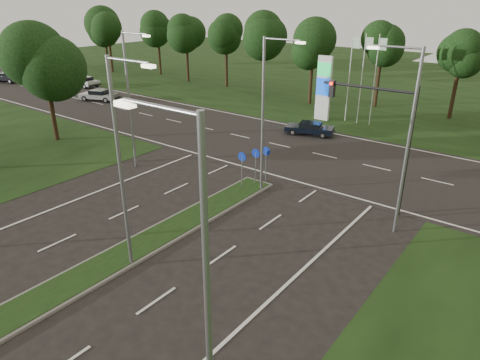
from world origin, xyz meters
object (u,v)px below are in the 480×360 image
Objects in this scene: far_car_a at (99,95)px; far_car_c at (8,77)px; far_car_b at (83,81)px; navy_sedan at (310,128)px.

far_car_c reaches higher than far_car_a.
far_car_a is 1.03× the size of far_car_b.
far_car_b is at bearing 46.19° from far_car_a.
navy_sedan is 0.85× the size of far_car_c.
far_car_a is 9.48m from far_car_b.
navy_sedan is 34.16m from far_car_b.
navy_sedan is 25.64m from far_car_a.
far_car_c is at bearing 77.56° from navy_sedan.
far_car_a is at bearing 79.70° from navy_sedan.
far_car_c is at bearing 71.54° from far_car_a.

